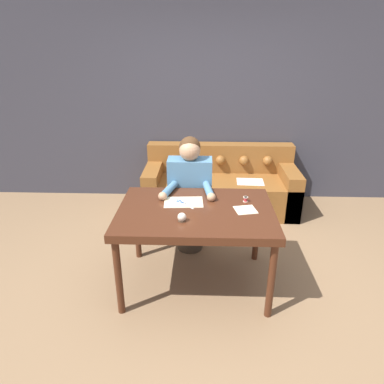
{
  "coord_description": "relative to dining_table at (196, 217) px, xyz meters",
  "views": [
    {
      "loc": [
        -0.05,
        -2.62,
        2.09
      ],
      "look_at": [
        -0.15,
        0.17,
        0.87
      ],
      "focal_mm": 32.0,
      "sensor_mm": 36.0,
      "label": 1
    }
  ],
  "objects": [
    {
      "name": "ground_plane",
      "position": [
        0.11,
        -0.03,
        -0.7
      ],
      "size": [
        16.0,
        16.0,
        0.0
      ],
      "primitive_type": "plane",
      "color": "#846647"
    },
    {
      "name": "wall_back",
      "position": [
        0.11,
        2.08,
        0.6
      ],
      "size": [
        8.0,
        0.06,
        2.6
      ],
      "color": "#383842",
      "rests_on": "ground_plane"
    },
    {
      "name": "dining_table",
      "position": [
        0.0,
        0.0,
        0.0
      ],
      "size": [
        1.35,
        0.95,
        0.77
      ],
      "color": "#472314",
      "rests_on": "ground_plane"
    },
    {
      "name": "couch",
      "position": [
        0.29,
        1.65,
        -0.4
      ],
      "size": [
        1.99,
        0.85,
        0.83
      ],
      "color": "brown",
      "rests_on": "ground_plane"
    },
    {
      "name": "person",
      "position": [
        -0.08,
        0.59,
        -0.05
      ],
      "size": [
        0.53,
        0.61,
        1.26
      ],
      "color": "#33281E",
      "rests_on": "ground_plane"
    },
    {
      "name": "pattern_paper_main",
      "position": [
        -0.11,
        0.14,
        0.08
      ],
      "size": [
        0.36,
        0.25,
        0.0
      ],
      "color": "beige",
      "rests_on": "dining_table"
    },
    {
      "name": "pattern_paper_offcut",
      "position": [
        0.43,
        -0.0,
        0.08
      ],
      "size": [
        0.21,
        0.2,
        0.0
      ],
      "color": "beige",
      "rests_on": "dining_table"
    },
    {
      "name": "scissors",
      "position": [
        -0.13,
        0.12,
        0.08
      ],
      "size": [
        0.21,
        0.2,
        0.01
      ],
      "color": "silver",
      "rests_on": "dining_table"
    },
    {
      "name": "thread_spool",
      "position": [
        0.45,
        0.17,
        0.1
      ],
      "size": [
        0.04,
        0.04,
        0.05
      ],
      "color": "red",
      "rests_on": "dining_table"
    },
    {
      "name": "pin_cushion",
      "position": [
        -0.11,
        -0.22,
        0.11
      ],
      "size": [
        0.07,
        0.07,
        0.07
      ],
      "color": "#4C3828",
      "rests_on": "dining_table"
    }
  ]
}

